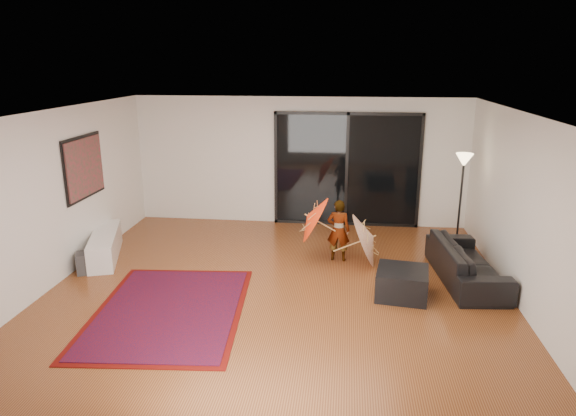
% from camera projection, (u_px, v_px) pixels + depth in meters
% --- Properties ---
extents(floor, '(7.00, 7.00, 0.00)m').
position_uv_depth(floor, '(278.00, 291.00, 7.88)').
color(floor, brown).
rests_on(floor, ground).
extents(ceiling, '(7.00, 7.00, 0.00)m').
position_uv_depth(ceiling, '(276.00, 113.00, 7.14)').
color(ceiling, white).
rests_on(ceiling, wall_back).
extents(wall_back, '(7.00, 0.00, 7.00)m').
position_uv_depth(wall_back, '(299.00, 161.00, 10.85)').
color(wall_back, silver).
rests_on(wall_back, floor).
extents(wall_front, '(7.00, 0.00, 7.00)m').
position_uv_depth(wall_front, '(219.00, 323.00, 4.17)').
color(wall_front, silver).
rests_on(wall_front, floor).
extents(wall_left, '(0.00, 7.00, 7.00)m').
position_uv_depth(wall_left, '(52.00, 199.00, 7.90)').
color(wall_left, silver).
rests_on(wall_left, floor).
extents(wall_right, '(0.00, 7.00, 7.00)m').
position_uv_depth(wall_right, '(526.00, 214.00, 7.12)').
color(wall_right, silver).
rests_on(wall_right, floor).
extents(sliding_door, '(3.06, 0.07, 2.40)m').
position_uv_depth(sliding_door, '(347.00, 170.00, 10.75)').
color(sliding_door, black).
rests_on(sliding_door, wall_back).
extents(painting, '(0.04, 1.28, 1.08)m').
position_uv_depth(painting, '(84.00, 167.00, 8.77)').
color(painting, black).
rests_on(painting, wall_left).
extents(media_console, '(0.93, 1.71, 0.46)m').
position_uv_depth(media_console, '(105.00, 245.00, 9.16)').
color(media_console, white).
rests_on(media_console, floor).
extents(speaker, '(0.40, 0.40, 0.35)m').
position_uv_depth(speaker, '(87.00, 263.00, 8.52)').
color(speaker, '#424244').
rests_on(speaker, floor).
extents(persian_rug, '(2.27, 3.01, 0.02)m').
position_uv_depth(persian_rug, '(169.00, 310.00, 7.24)').
color(persian_rug, '#560A07').
rests_on(persian_rug, floor).
extents(sofa, '(1.01, 2.15, 0.61)m').
position_uv_depth(sofa, '(467.00, 262.00, 8.19)').
color(sofa, black).
rests_on(sofa, floor).
extents(ottoman, '(0.84, 0.84, 0.42)m').
position_uv_depth(ottoman, '(402.00, 283.00, 7.65)').
color(ottoman, black).
rests_on(ottoman, floor).
extents(floor_lamp, '(0.31, 0.31, 1.80)m').
position_uv_depth(floor_lamp, '(463.00, 174.00, 9.31)').
color(floor_lamp, black).
rests_on(floor_lamp, floor).
extents(child, '(0.42, 0.30, 1.10)m').
position_uv_depth(child, '(338.00, 230.00, 8.96)').
color(child, '#999999').
rests_on(child, floor).
extents(parasol_orange, '(0.57, 0.88, 0.89)m').
position_uv_depth(parasol_orange, '(307.00, 220.00, 8.92)').
color(parasol_orange, '#FE370D').
rests_on(parasol_orange, child).
extents(parasol_white, '(0.56, 0.96, 0.97)m').
position_uv_depth(parasol_white, '(373.00, 237.00, 8.76)').
color(parasol_white, white).
rests_on(parasol_white, floor).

